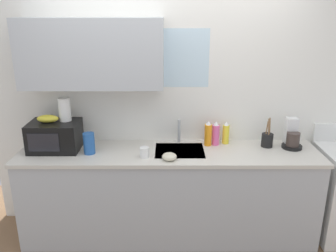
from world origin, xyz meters
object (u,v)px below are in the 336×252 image
Objects in this scene: microwave at (53,136)px; dish_soap_bottle_orange at (207,134)px; banana_bunch at (46,119)px; dish_soap_bottle_yellow at (224,133)px; mug_white at (143,152)px; small_bowl at (168,157)px; cereal_canister at (88,143)px; paper_towel_roll at (63,109)px; coffee_maker at (290,137)px; utensil_crock at (266,139)px; dish_soap_bottle_pink at (214,134)px.

dish_soap_bottle_orange is at bearing 4.21° from microwave.
microwave is 2.30× the size of banana_bunch.
dish_soap_bottle_orange is 0.19m from dish_soap_bottle_yellow.
mug_white is (0.90, -0.19, -0.26)m from banana_bunch.
small_bowl is at bearing -15.26° from mug_white.
microwave reaches higher than mug_white.
dish_soap_bottle_orange is 1.25× the size of cereal_canister.
paper_towel_roll reaches higher than small_bowl.
small_bowl is at bearing -11.54° from cereal_canister.
mug_white is (0.75, -0.24, -0.33)m from paper_towel_roll.
paper_towel_roll reaches higher than coffee_maker.
utensil_crock reaches higher than coffee_maker.
mug_white is 0.23m from small_bowl.
microwave is 1.11m from small_bowl.
paper_towel_roll reaches higher than dish_soap_bottle_yellow.
utensil_crock reaches higher than dish_soap_bottle_yellow.
cereal_canister is (-1.19, -0.22, -0.01)m from dish_soap_bottle_pink.
dish_soap_bottle_pink is at bearing 10.44° from cereal_canister.
paper_towel_roll reaches higher than mug_white.
small_bowl is (-0.38, -0.36, -0.08)m from dish_soap_bottle_orange.
paper_towel_roll is 0.86m from mug_white.
mug_white is at bearing -17.65° from paper_towel_roll.
paper_towel_roll is at bearing -179.41° from utensil_crock.
coffee_maker reaches higher than microwave.
dish_soap_bottle_pink reaches higher than mug_white.
paper_towel_roll is 0.77× the size of utensil_crock.
dish_soap_bottle_yellow is 0.70m from small_bowl.
paper_towel_roll is at bearing 162.35° from mug_white.
microwave is 0.36m from cereal_canister.
small_bowl is at bearing -12.53° from banana_bunch.
dish_soap_bottle_yellow reaches higher than cereal_canister.
cereal_canister is 0.69× the size of utensil_crock.
dish_soap_bottle_pink is (0.08, 0.01, -0.01)m from dish_soap_bottle_orange.
small_bowl is (1.12, -0.25, -0.27)m from banana_bunch.
paper_towel_roll is 0.93× the size of dish_soap_bottle_pink.
banana_bunch is 1.70m from dish_soap_bottle_yellow.
dish_soap_bottle_pink is (1.43, 0.07, -0.27)m from paper_towel_roll.
banana_bunch is 1.18m from small_bowl.
banana_bunch is at bearing -175.98° from dish_soap_bottle_orange.
dish_soap_bottle_orange is at bearing 176.39° from utensil_crock.
banana_bunch reaches higher than small_bowl.
dish_soap_bottle_yellow is (1.54, 0.11, -0.27)m from paper_towel_roll.
utensil_crock is (0.49, -0.05, -0.04)m from dish_soap_bottle_pink.
dish_soap_bottle_yellow is at bearing 35.92° from small_bowl.
microwave is 2.26m from coffee_maker.
coffee_maker is 0.72m from dish_soap_bottle_pink.
mug_white is (0.51, -0.09, -0.05)m from cereal_canister.
microwave is 2.09× the size of paper_towel_roll.
dish_soap_bottle_yellow is 1.32m from cereal_canister.
dish_soap_bottle_pink is 0.82× the size of utensil_crock.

